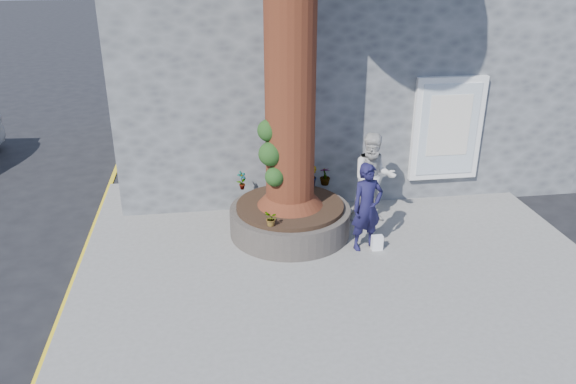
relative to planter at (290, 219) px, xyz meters
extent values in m
plane|color=black|center=(-0.80, -2.00, -0.41)|extent=(120.00, 120.00, 0.00)
cube|color=slate|center=(0.70, -1.00, -0.35)|extent=(9.00, 8.00, 0.12)
cube|color=yellow|center=(-3.85, -1.00, -0.41)|extent=(0.10, 30.00, 0.01)
cube|color=#4E5053|center=(1.70, 5.20, 2.59)|extent=(10.00, 8.00, 6.00)
cube|color=white|center=(3.50, 1.14, 1.29)|extent=(1.50, 0.12, 2.20)
cube|color=silver|center=(3.50, 1.08, 1.29)|extent=(1.25, 0.04, 1.95)
cube|color=silver|center=(3.50, 1.06, 1.39)|extent=(0.90, 0.02, 1.30)
cylinder|color=black|center=(0.00, 0.00, -0.03)|extent=(2.30, 2.30, 0.52)
cylinder|color=black|center=(0.00, 0.00, 0.27)|extent=(2.04, 2.04, 0.08)
cone|color=#481812|center=(0.00, 0.00, 0.66)|extent=(1.24, 1.24, 0.70)
sphere|color=#153C14|center=(-0.38, -0.20, 1.41)|extent=(0.44, 0.44, 0.44)
sphere|color=#153C14|center=(-0.32, -0.30, 1.01)|extent=(0.36, 0.36, 0.36)
sphere|color=#153C14|center=(-0.40, -0.08, 1.81)|extent=(0.40, 0.40, 0.40)
imported|color=#151336|center=(1.27, -0.80, 0.53)|extent=(0.67, 0.52, 1.64)
imported|color=#B6B4AE|center=(1.70, 0.30, 0.62)|extent=(0.96, 0.79, 1.83)
cube|color=white|center=(1.47, -0.90, -0.15)|extent=(0.20, 0.12, 0.28)
imported|color=gray|center=(-0.85, 0.85, 0.50)|extent=(0.24, 0.23, 0.38)
imported|color=gray|center=(0.57, 0.85, 0.51)|extent=(0.24, 0.25, 0.41)
imported|color=gray|center=(0.85, 0.85, 0.49)|extent=(0.22, 0.22, 0.37)
imported|color=gray|center=(-0.46, -0.85, 0.45)|extent=(0.26, 0.28, 0.28)
camera|label=1|loc=(-1.42, -9.56, 4.77)|focal=35.00mm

